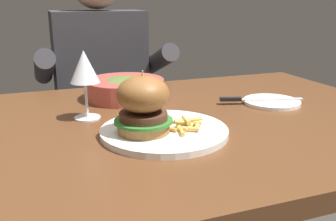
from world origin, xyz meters
name	(u,v)px	position (x,y,z in m)	size (l,w,h in m)	color
dining_table	(146,155)	(0.00, 0.00, 0.66)	(1.41, 0.84, 0.74)	#56331C
main_plate	(164,131)	(0.02, -0.09, 0.75)	(0.28, 0.28, 0.01)	white
burger_sandwich	(143,104)	(-0.03, -0.10, 0.81)	(0.12, 0.12, 0.13)	#9E6B38
fries_pile	(184,125)	(0.06, -0.11, 0.76)	(0.11, 0.09, 0.02)	gold
wine_glass	(84,69)	(-0.12, 0.08, 0.86)	(0.07, 0.07, 0.17)	silver
bread_plate	(272,102)	(0.39, 0.04, 0.74)	(0.16, 0.16, 0.01)	white
table_knife	(254,99)	(0.34, 0.05, 0.75)	(0.23, 0.08, 0.01)	silver
soup_bowl	(125,88)	(0.01, 0.24, 0.77)	(0.23, 0.23, 0.06)	#B24C42
diner_person	(102,112)	(0.02, 0.70, 0.56)	(0.51, 0.36, 1.18)	#282833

